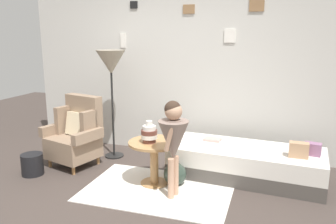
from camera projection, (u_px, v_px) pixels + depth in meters
ground_plane at (127, 208)px, 3.60m from camera, size 12.00×12.00×0.00m
gallery_wall at (179, 68)px, 5.12m from camera, size 4.80×0.12×2.60m
rug at (158, 190)px, 4.01m from camera, size 1.71×1.15×0.01m
armchair at (76, 134)px, 4.73m from camera, size 0.86×0.73×0.97m
daybed at (245, 163)px, 4.33m from camera, size 1.96×0.96×0.40m
pillow_head at (312, 149)px, 4.01m from camera, size 0.21×0.16×0.15m
pillow_mid at (299, 150)px, 3.93m from camera, size 0.22×0.13×0.18m
side_table at (154, 153)px, 4.09m from camera, size 0.62×0.62×0.54m
vase_striped at (149, 134)px, 4.01m from camera, size 0.19×0.19×0.26m
floor_lamp at (111, 66)px, 4.84m from camera, size 0.42×0.42×1.59m
person_child at (173, 137)px, 3.69m from camera, size 0.34×0.34×1.11m
book_on_daybed at (212, 139)px, 4.58m from camera, size 0.24×0.18×0.03m
demijohn_near at (175, 174)px, 4.12m from camera, size 0.28×0.28×0.37m
magazine_basket at (32, 164)px, 4.43m from camera, size 0.28×0.28×0.28m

